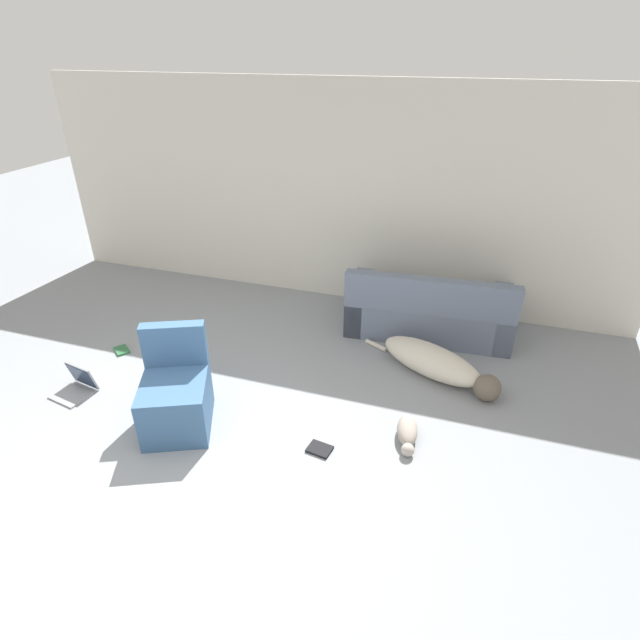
{
  "coord_description": "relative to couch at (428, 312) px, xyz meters",
  "views": [
    {
      "loc": [
        1.83,
        -2.23,
        2.96
      ],
      "look_at": [
        0.58,
        1.59,
        0.72
      ],
      "focal_mm": 28.0,
      "sensor_mm": 36.0,
      "label": 1
    }
  ],
  "objects": [
    {
      "name": "couch",
      "position": [
        0.0,
        0.0,
        0.0
      ],
      "size": [
        1.88,
        0.91,
        0.81
      ],
      "rotation": [
        0.0,
        0.0,
        3.21
      ],
      "color": "slate",
      "rests_on": "ground_plane"
    },
    {
      "name": "ground_plane",
      "position": [
        -1.44,
        -2.92,
        -0.27
      ],
      "size": [
        20.0,
        20.0,
        0.0
      ],
      "primitive_type": "plane",
      "color": "gray"
    },
    {
      "name": "side_chair",
      "position": [
        -1.87,
        -2.27,
        0.03
      ],
      "size": [
        0.78,
        0.84,
        0.87
      ],
      "rotation": [
        0.0,
        0.0,
        0.43
      ],
      "color": "#385B84",
      "rests_on": "ground_plane"
    },
    {
      "name": "laptop_open",
      "position": [
        -3.05,
        -2.19,
        -0.18
      ],
      "size": [
        0.39,
        0.38,
        0.27
      ],
      "rotation": [
        0.0,
        0.0,
        -0.18
      ],
      "color": "gray",
      "rests_on": "ground_plane"
    },
    {
      "name": "book_black",
      "position": [
        -0.58,
        -2.22,
        -0.25
      ],
      "size": [
        0.22,
        0.18,
        0.02
      ],
      "rotation": [
        0.0,
        0.0,
        -0.15
      ],
      "color": "black",
      "rests_on": "ground_plane"
    },
    {
      "name": "wall_back",
      "position": [
        -1.44,
        0.63,
        1.06
      ],
      "size": [
        7.5,
        0.06,
        2.65
      ],
      "color": "beige",
      "rests_on": "ground_plane"
    },
    {
      "name": "dog",
      "position": [
        0.2,
        -0.84,
        -0.12
      ],
      "size": [
        1.49,
        0.87,
        0.29
      ],
      "rotation": [
        0.0,
        0.0,
        5.83
      ],
      "color": "beige",
      "rests_on": "ground_plane"
    },
    {
      "name": "book_green",
      "position": [
        -3.12,
        -1.45,
        -0.25
      ],
      "size": [
        0.23,
        0.22,
        0.02
      ],
      "rotation": [
        0.0,
        0.0,
        -0.65
      ],
      "color": "#2D663D",
      "rests_on": "ground_plane"
    },
    {
      "name": "cat",
      "position": [
        0.09,
        -1.86,
        -0.19
      ],
      "size": [
        0.24,
        0.55,
        0.15
      ],
      "rotation": [
        0.0,
        0.0,
        4.91
      ],
      "color": "gray",
      "rests_on": "ground_plane"
    }
  ]
}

